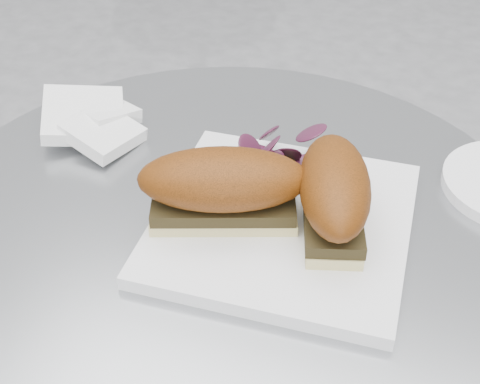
% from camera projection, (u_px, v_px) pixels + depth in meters
% --- Properties ---
extents(table, '(0.70, 0.70, 0.73)m').
position_uv_depth(table, '(229.00, 363.00, 0.87)').
color(table, '#A7ABAE').
rests_on(table, ground).
extents(plate, '(0.29, 0.29, 0.02)m').
position_uv_depth(plate, '(283.00, 222.00, 0.71)').
color(plate, white).
rests_on(plate, table).
extents(sandwich_left, '(0.19, 0.14, 0.08)m').
position_uv_depth(sandwich_left, '(223.00, 186.00, 0.68)').
color(sandwich_left, '#C6BB7C').
rests_on(sandwich_left, plate).
extents(sandwich_right, '(0.12, 0.17, 0.08)m').
position_uv_depth(sandwich_right, '(334.00, 192.00, 0.67)').
color(sandwich_right, '#C6BB7C').
rests_on(sandwich_right, plate).
extents(salad, '(0.10, 0.10, 0.05)m').
position_uv_depth(salad, '(284.00, 157.00, 0.74)').
color(salad, '#457F29').
rests_on(salad, plate).
extents(napkin, '(0.16, 0.16, 0.02)m').
position_uv_depth(napkin, '(94.00, 131.00, 0.84)').
color(napkin, white).
rests_on(napkin, table).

